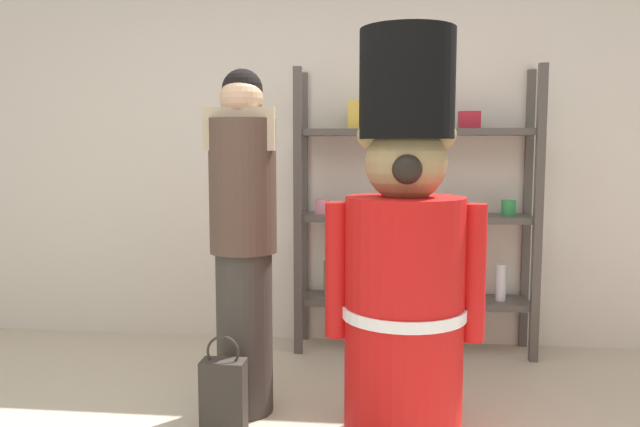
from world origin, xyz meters
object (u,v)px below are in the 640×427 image
person_shopper (243,237)px  merchandise_shelf (412,211)px  shopping_bag (224,396)px  teddy_bear_guard (405,262)px

person_shopper → merchandise_shelf: bearing=50.9°
person_shopper → shopping_bag: (-0.04, -0.26, -0.69)m
teddy_bear_guard → person_shopper: teddy_bear_guard is taller
person_shopper → shopping_bag: bearing=-99.1°
shopping_bag → merchandise_shelf: bearing=55.6°
merchandise_shelf → teddy_bear_guard: bearing=-93.8°
person_shopper → shopping_bag: size_ratio=3.63×
teddy_bear_guard → person_shopper: size_ratio=1.07×
merchandise_shelf → person_shopper: bearing=-129.1°
teddy_bear_guard → shopping_bag: bearing=-176.7°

